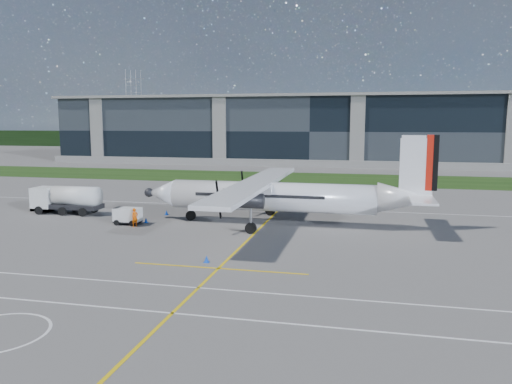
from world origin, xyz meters
name	(u,v)px	position (x,y,z in m)	size (l,w,h in m)	color
ground	(286,184)	(0.00, 40.00, 0.00)	(400.00, 400.00, 0.00)	#565351
grass_strip	(294,178)	(0.00, 48.00, 0.02)	(400.00, 18.00, 0.04)	#17350E
terminal_building	(315,131)	(0.00, 80.00, 7.50)	(120.00, 20.00, 15.00)	black
tree_line	(333,141)	(0.00, 140.00, 3.00)	(400.00, 6.00, 6.00)	black
pylon_west	(134,108)	(-80.00, 150.00, 15.00)	(9.00, 4.60, 30.00)	gray
yellow_taxiway_centerline	(267,222)	(3.00, 10.00, 0.01)	(0.20, 70.00, 0.01)	yellow
white_lane_line	(118,308)	(0.00, -14.00, 0.01)	(90.00, 0.15, 0.01)	white
turboprop_aircraft	(283,180)	(4.72, 8.96, 4.27)	(27.44, 28.46, 8.54)	white
fuel_tanker_truck	(62,200)	(-19.00, 9.56, 1.47)	(7.83, 2.54, 2.94)	silver
baggage_tug	(128,216)	(-9.61, 5.86, 0.79)	(2.63, 1.58, 1.58)	silver
ground_crew_person	(135,216)	(-8.43, 4.99, 1.00)	(0.81, 0.58, 1.99)	#F25907
safety_cone_stbdwing	(283,198)	(2.28, 23.96, 0.25)	(0.36, 0.36, 0.50)	#0B40C4
safety_cone_nose_stbd	(166,213)	(-7.92, 11.15, 0.25)	(0.36, 0.36, 0.50)	#0B40C4
safety_cone_portwing	(207,259)	(1.77, -4.79, 0.25)	(0.36, 0.36, 0.50)	#0B40C4
safety_cone_fwd	(138,217)	(-9.66, 8.20, 0.25)	(0.36, 0.36, 0.50)	#0B40C4
safety_cone_nose_port	(146,220)	(-8.25, 6.92, 0.25)	(0.36, 0.36, 0.50)	#0B40C4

